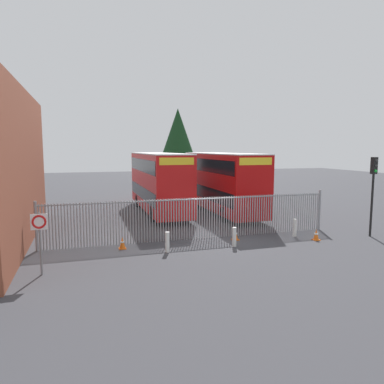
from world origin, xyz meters
name	(u,v)px	position (x,y,z in m)	size (l,w,h in m)	color
ground_plane	(176,212)	(0.00, 8.00, 0.00)	(100.00, 100.00, 0.00)	#3D3D42
palisade_fence	(195,217)	(-1.09, 0.00, 1.18)	(15.54, 0.14, 2.35)	gray
double_decker_bus_near_gate	(159,180)	(-1.25, 8.40, 2.42)	(2.54, 10.81, 4.42)	red
double_decker_bus_behind_fence_left	(222,180)	(3.21, 6.96, 2.42)	(2.54, 10.81, 4.42)	#B70C0C
bollard_near_left	(167,242)	(-3.02, -1.98, 0.47)	(0.20, 0.20, 0.95)	silver
bollard_center_front	(234,237)	(0.32, -1.98, 0.47)	(0.20, 0.20, 0.95)	silver
bollard_near_right	(295,228)	(4.29, -1.05, 0.47)	(0.20, 0.20, 0.95)	silver
traffic_cone_by_gate	(235,235)	(0.89, -0.84, 0.29)	(0.34, 0.34, 0.59)	orange
traffic_cone_mid_forecourt	(316,235)	(4.91, -2.11, 0.29)	(0.34, 0.34, 0.59)	orange
traffic_cone_near_kerb	(122,243)	(-4.94, -0.81, 0.29)	(0.34, 0.34, 0.59)	orange
speed_limit_sign_post	(39,229)	(-8.25, -3.55, 1.78)	(0.60, 0.14, 2.40)	slate
traffic_light_kerbside	(373,182)	(8.25, -2.26, 2.99)	(0.28, 0.33, 4.30)	black
tree_tall_back	(178,139)	(5.70, 28.99, 6.07)	(5.53, 5.53, 10.02)	#4C3823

